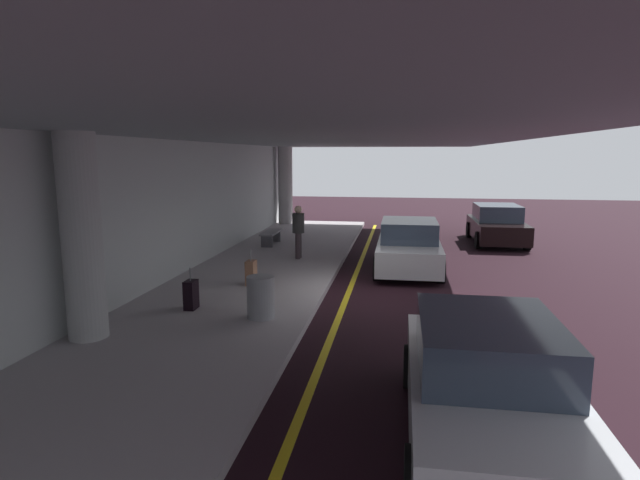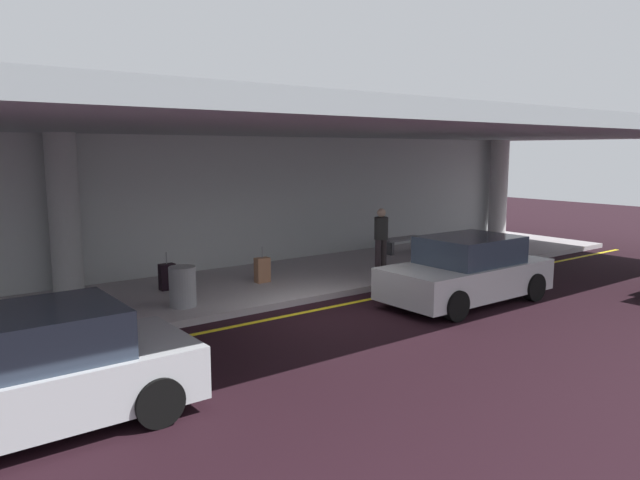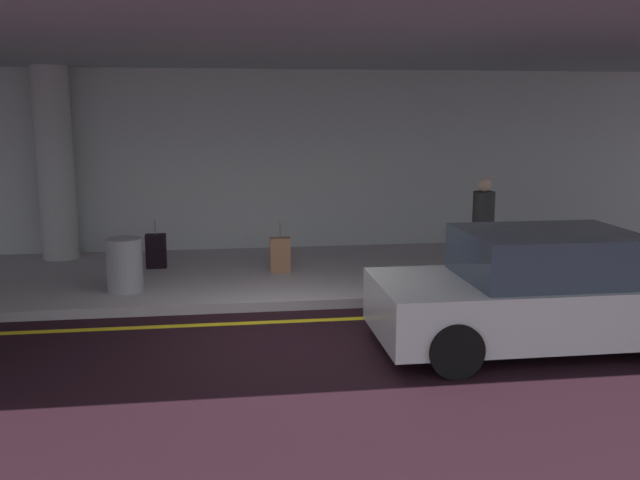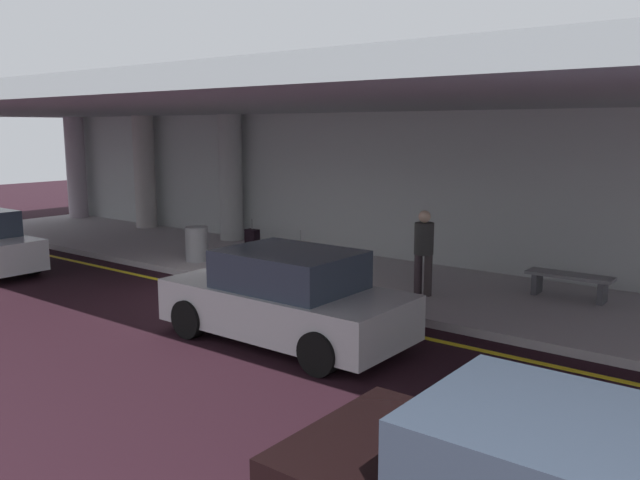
{
  "view_description": "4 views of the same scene",
  "coord_description": "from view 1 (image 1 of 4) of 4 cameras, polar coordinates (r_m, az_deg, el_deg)",
  "views": [
    {
      "loc": [
        -12.11,
        -0.79,
        3.4
      ],
      "look_at": [
        0.6,
        1.24,
        1.27
      ],
      "focal_mm": 28.84,
      "sensor_mm": 36.0,
      "label": 1
    },
    {
      "loc": [
        -7.42,
        -9.44,
        3.4
      ],
      "look_at": [
        1.48,
        2.35,
        1.16
      ],
      "focal_mm": 33.2,
      "sensor_mm": 36.0,
      "label": 2
    },
    {
      "loc": [
        -0.83,
        -9.01,
        2.97
      ],
      "look_at": [
        0.75,
        2.31,
        0.83
      ],
      "focal_mm": 38.78,
      "sensor_mm": 36.0,
      "label": 3
    },
    {
      "loc": [
        9.69,
        -8.69,
        3.4
      ],
      "look_at": [
        1.99,
        1.26,
        1.23
      ],
      "focal_mm": 36.55,
      "sensor_mm": 36.0,
      "label": 4
    }
  ],
  "objects": [
    {
      "name": "lane_stripe_yellow",
      "position": [
        12.64,
        3.05,
        -6.19
      ],
      "size": [
        26.0,
        0.14,
        0.01
      ],
      "primitive_type": "cube",
      "color": "yellow",
      "rests_on": "ground"
    },
    {
      "name": "bench_metal",
      "position": [
        18.95,
        -5.45,
        0.56
      ],
      "size": [
        1.6,
        0.5,
        0.48
      ],
      "color": "slate",
      "rests_on": "sidewalk"
    },
    {
      "name": "suitcase_upright_primary",
      "position": [
        13.12,
        -7.66,
        -3.62
      ],
      "size": [
        0.36,
        0.22,
        0.9
      ],
      "rotation": [
        0.0,
        0.0,
        -0.29
      ],
      "color": "#996749",
      "rests_on": "sidewalk"
    },
    {
      "name": "sidewalk",
      "position": [
        13.15,
        -8.48,
        -5.35
      ],
      "size": [
        26.0,
        4.2,
        0.15
      ],
      "primitive_type": "cube",
      "color": "#ACA5A8",
      "rests_on": "ground"
    },
    {
      "name": "ceiling_overhang",
      "position": [
        12.59,
        -6.7,
        11.85
      ],
      "size": [
        28.0,
        13.2,
        0.3
      ],
      "primitive_type": "cube",
      "color": "#909A9E",
      "rests_on": "support_column_far_left"
    },
    {
      "name": "support_column_right_mid",
      "position": [
        24.78,
        -3.87,
        6.09
      ],
      "size": [
        0.68,
        0.68,
        3.65
      ],
      "primitive_type": "cylinder",
      "color": "#AFAAAB",
      "rests_on": "sidewalk"
    },
    {
      "name": "car_silver",
      "position": [
        6.62,
        18.0,
        -15.03
      ],
      "size": [
        4.1,
        1.92,
        1.5
      ],
      "rotation": [
        0.0,
        0.0,
        -0.03
      ],
      "color": "silver",
      "rests_on": "ground"
    },
    {
      "name": "trash_bin_steel",
      "position": [
        10.47,
        -6.6,
        -6.31
      ],
      "size": [
        0.56,
        0.56,
        0.85
      ],
      "primitive_type": "cylinder",
      "color": "gray",
      "rests_on": "sidewalk"
    },
    {
      "name": "support_column_center",
      "position": [
        9.92,
        -24.93,
        0.26
      ],
      "size": [
        0.68,
        0.68,
        3.65
      ],
      "primitive_type": "cylinder",
      "color": "#A7A9A9",
      "rests_on": "sidewalk"
    },
    {
      "name": "suitcase_upright_secondary",
      "position": [
        11.34,
        -14.12,
        -5.91
      ],
      "size": [
        0.36,
        0.22,
        0.9
      ],
      "rotation": [
        0.0,
        0.0,
        0.24
      ],
      "color": "black",
      "rests_on": "sidewalk"
    },
    {
      "name": "terminal_back_wall",
      "position": [
        13.66,
        -17.72,
        2.66
      ],
      "size": [
        26.0,
        0.3,
        3.8
      ],
      "primitive_type": "cube",
      "color": "#B3B8B8",
      "rests_on": "ground"
    },
    {
      "name": "ground_plane",
      "position": [
        12.61,
        5.17,
        -6.28
      ],
      "size": [
        60.0,
        60.0,
        0.0
      ],
      "primitive_type": "plane",
      "color": "black"
    },
    {
      "name": "car_silver_no2",
      "position": [
        15.43,
        9.82,
        -0.76
      ],
      "size": [
        4.1,
        1.92,
        1.5
      ],
      "rotation": [
        0.0,
        0.0,
        0.05
      ],
      "color": "#B6B7BA",
      "rests_on": "ground"
    },
    {
      "name": "traveler_with_luggage",
      "position": [
        16.25,
        -2.42,
        1.31
      ],
      "size": [
        0.38,
        0.38,
        1.68
      ],
      "rotation": [
        0.0,
        0.0,
        3.65
      ],
      "color": "#392D33",
      "rests_on": "sidewalk"
    },
    {
      "name": "car_black",
      "position": [
        21.12,
        19.02,
        1.58
      ],
      "size": [
        4.1,
        1.92,
        1.5
      ],
      "rotation": [
        0.0,
        0.0,
        3.17
      ],
      "color": "black",
      "rests_on": "ground"
    }
  ]
}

